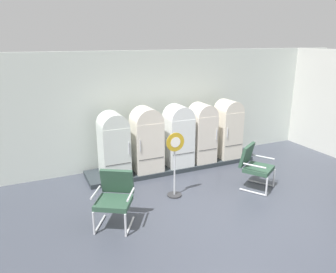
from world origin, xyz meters
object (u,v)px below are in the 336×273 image
object	(u,v)px
refrigerator_0	(114,142)
armchair_right	(254,164)
refrigerator_2	(178,134)
sign_stand	(175,168)
armchair_left	(115,196)
refrigerator_1	(147,138)
refrigerator_3	(202,131)
refrigerator_4	(228,127)

from	to	relation	value
refrigerator_0	armchair_right	size ratio (longest dim) A/B	1.54
refrigerator_2	sign_stand	bearing A→B (deg)	-118.89
refrigerator_0	armchair_left	size ratio (longest dim) A/B	1.54
refrigerator_1	sign_stand	xyz separation A→B (m)	(0.11, -1.40, -0.30)
refrigerator_2	armchair_right	bearing A→B (deg)	-58.76
armchair_left	sign_stand	xyz separation A→B (m)	(1.47, 0.55, 0.09)
refrigerator_3	armchair_left	world-z (taller)	refrigerator_3
refrigerator_0	sign_stand	xyz separation A→B (m)	(0.94, -1.43, -0.28)
refrigerator_4	refrigerator_1	bearing A→B (deg)	179.94
sign_stand	refrigerator_2	bearing A→B (deg)	61.11
refrigerator_0	sign_stand	world-z (taller)	refrigerator_0
sign_stand	refrigerator_4	bearing A→B (deg)	31.27
armchair_right	armchair_left	bearing A→B (deg)	-176.76
refrigerator_2	refrigerator_3	size ratio (longest dim) A/B	1.01
refrigerator_2	armchair_left	distance (m)	2.99
refrigerator_4	armchair_right	distance (m)	1.86
refrigerator_3	armchair_left	size ratio (longest dim) A/B	1.56
refrigerator_2	refrigerator_1	bearing A→B (deg)	179.61
refrigerator_2	sign_stand	distance (m)	1.62
refrigerator_3	refrigerator_2	bearing A→B (deg)	-178.94
refrigerator_3	armchair_right	bearing A→B (deg)	-78.81
refrigerator_0	refrigerator_1	xyz separation A→B (m)	(0.83, -0.03, 0.03)
refrigerator_2	refrigerator_4	bearing A→B (deg)	0.13
refrigerator_1	refrigerator_4	distance (m)	2.40
refrigerator_1	refrigerator_2	xyz separation A→B (m)	(0.88, -0.01, -0.01)
refrigerator_0	refrigerator_4	bearing A→B (deg)	-0.59
refrigerator_2	refrigerator_3	distance (m)	0.72
armchair_left	refrigerator_2	bearing A→B (deg)	40.94
refrigerator_3	armchair_right	xyz separation A→B (m)	(0.35, -1.77, -0.38)
armchair_left	sign_stand	size ratio (longest dim) A/B	0.70
refrigerator_4	armchair_right	xyz separation A→B (m)	(-0.46, -1.76, -0.40)
refrigerator_4	armchair_left	world-z (taller)	refrigerator_4
refrigerator_1	armchair_left	bearing A→B (deg)	-125.01
refrigerator_4	armchair_left	distance (m)	4.26
refrigerator_0	refrigerator_2	bearing A→B (deg)	-1.23
refrigerator_0	refrigerator_3	distance (m)	2.42
refrigerator_1	armchair_left	distance (m)	2.41
refrigerator_3	sign_stand	xyz separation A→B (m)	(-1.48, -1.40, -0.29)
armchair_left	armchair_right	size ratio (longest dim) A/B	1.00
refrigerator_0	refrigerator_4	size ratio (longest dim) A/B	0.97
refrigerator_0	refrigerator_1	bearing A→B (deg)	-2.12
refrigerator_1	refrigerator_4	size ratio (longest dim) A/B	1.00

